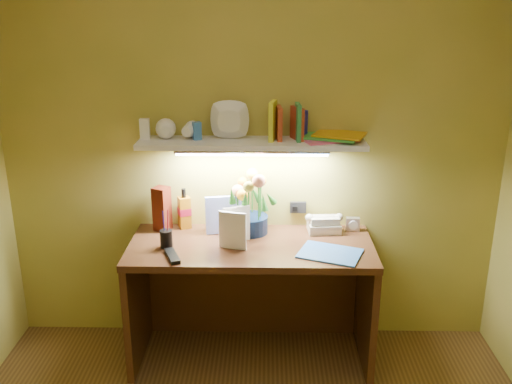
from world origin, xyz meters
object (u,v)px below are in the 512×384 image
flower_bouquet (251,204)px  telephone (324,223)px  desk (251,302)px  whisky_bottle (184,208)px  desk_clock (353,224)px

flower_bouquet → telephone: size_ratio=1.93×
desk → whisky_bottle: size_ratio=5.58×
desk → desk_clock: size_ratio=17.15×
desk → whisky_bottle: whisky_bottle is taller
telephone → whisky_bottle: 0.85m
flower_bouquet → whisky_bottle: (-0.40, 0.07, -0.06)m
telephone → desk_clock: size_ratio=2.31×
telephone → flower_bouquet: bearing=178.3°
desk → telephone: 0.64m
telephone → whisky_bottle: (-0.85, 0.05, 0.07)m
desk → desk_clock: 0.77m
telephone → desk: bearing=-160.0°
flower_bouquet → telephone: flower_bouquet is taller
telephone → desk_clock: 0.18m
desk → desk_clock: bearing=19.6°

